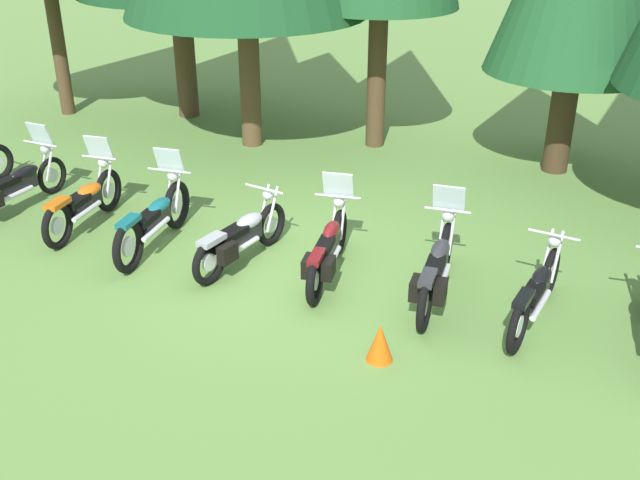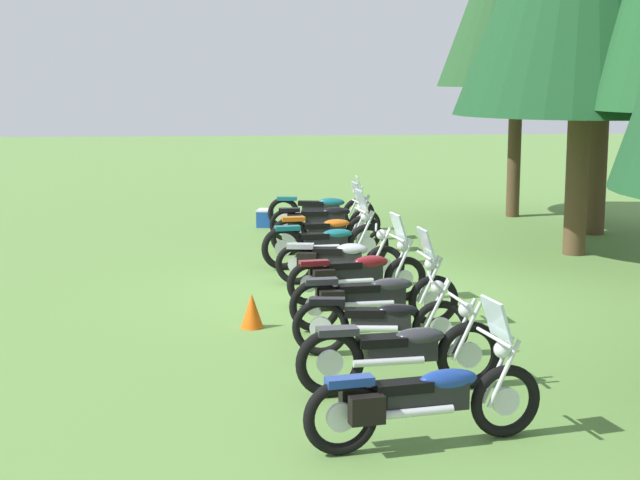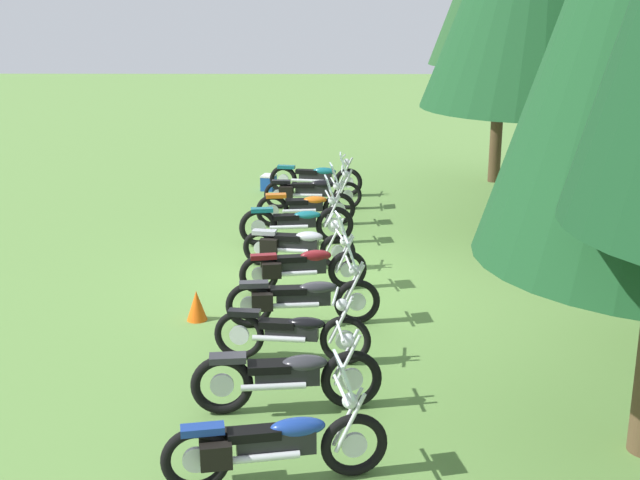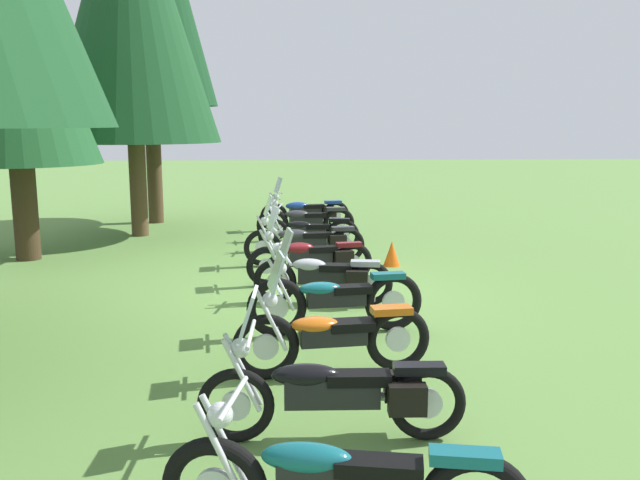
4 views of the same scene
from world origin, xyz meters
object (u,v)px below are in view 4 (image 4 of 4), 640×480
at_px(motorcycle_1, 336,391).
at_px(motorcycle_8, 305,221).
at_px(motorcycle_2, 331,334).
at_px(motorcycle_6, 306,241).
at_px(motorcycle_5, 312,258).
at_px(motorcycle_4, 325,276).
at_px(motorcycle_9, 306,212).
at_px(motorcycle_3, 334,298).
at_px(pine_tree_4, 12,46).
at_px(traffic_cone, 392,254).
at_px(motorcycle_7, 308,232).

bearing_deg(motorcycle_1, motorcycle_8, -88.72).
bearing_deg(motorcycle_2, motorcycle_8, -97.06).
bearing_deg(motorcycle_6, motorcycle_2, 84.85).
distance_m(motorcycle_2, motorcycle_5, 4.21).
bearing_deg(motorcycle_4, motorcycle_9, -80.83).
xyz_separation_m(motorcycle_3, motorcycle_9, (8.66, 0.06, -0.01)).
relative_size(motorcycle_4, pine_tree_4, 0.33).
bearing_deg(motorcycle_8, motorcycle_9, -99.04).
bearing_deg(motorcycle_5, motorcycle_8, -100.47).
relative_size(motorcycle_1, motorcycle_6, 0.98).
distance_m(motorcycle_8, pine_tree_4, 7.05).
bearing_deg(traffic_cone, motorcycle_1, 166.89).
bearing_deg(motorcycle_3, motorcycle_8, -96.16).
relative_size(motorcycle_5, pine_tree_4, 0.34).
height_order(motorcycle_7, motorcycle_8, motorcycle_8).
bearing_deg(motorcycle_9, motorcycle_3, 79.56).
relative_size(motorcycle_6, motorcycle_8, 1.02).
bearing_deg(motorcycle_9, motorcycle_5, 78.09).
height_order(motorcycle_7, motorcycle_9, motorcycle_9).
height_order(motorcycle_2, motorcycle_5, motorcycle_2).
bearing_deg(motorcycle_3, motorcycle_2, 77.00).
bearing_deg(motorcycle_7, pine_tree_4, 11.33).
relative_size(motorcycle_3, motorcycle_7, 1.06).
bearing_deg(motorcycle_7, motorcycle_3, 97.70).
xyz_separation_m(motorcycle_2, motorcycle_7, (7.08, -0.01, -0.03)).
distance_m(motorcycle_1, motorcycle_8, 10.04).
relative_size(motorcycle_1, pine_tree_4, 0.36).
relative_size(motorcycle_8, motorcycle_9, 0.99).
bearing_deg(motorcycle_9, motorcycle_2, 78.69).
height_order(motorcycle_1, motorcycle_4, motorcycle_1).
height_order(motorcycle_6, pine_tree_4, pine_tree_4).
relative_size(motorcycle_2, motorcycle_4, 1.03).
height_order(motorcycle_2, motorcycle_4, motorcycle_2).
height_order(motorcycle_4, pine_tree_4, pine_tree_4).
distance_m(motorcycle_3, motorcycle_4, 1.46).
bearing_deg(motorcycle_5, motorcycle_7, -100.72).
height_order(motorcycle_3, pine_tree_4, pine_tree_4).
bearing_deg(motorcycle_9, motorcycle_8, 76.52).
xyz_separation_m(motorcycle_8, motorcycle_9, (1.59, -0.07, 0.01)).
distance_m(motorcycle_7, pine_tree_4, 6.82).
relative_size(motorcycle_2, traffic_cone, 4.55).
height_order(motorcycle_6, traffic_cone, motorcycle_6).
relative_size(motorcycle_2, motorcycle_8, 0.94).
bearing_deg(motorcycle_6, motorcycle_7, -99.03).
bearing_deg(motorcycle_7, motorcycle_2, 96.26).
bearing_deg(motorcycle_3, motorcycle_6, -94.49).
xyz_separation_m(motorcycle_3, motorcycle_6, (4.33, 0.21, -0.01)).
xyz_separation_m(motorcycle_7, motorcycle_9, (3.02, -0.07, 0.03)).
bearing_deg(motorcycle_2, motorcycle_7, -97.08).
bearing_deg(motorcycle_1, motorcycle_7, -88.80).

